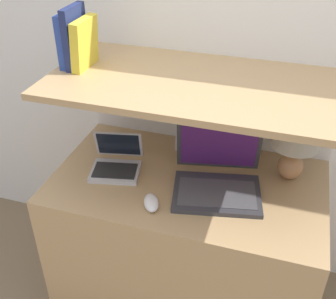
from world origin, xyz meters
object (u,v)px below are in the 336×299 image
(computer_mouse, at_px, (151,203))
(book_yellow, at_px, (84,44))
(laptop_small, at_px, (116,163))
(book_navy, at_px, (75,37))
(book_blue, at_px, (68,40))
(laptop_large, at_px, (217,178))
(table_lamp, at_px, (296,137))
(router_box, at_px, (190,135))

(computer_mouse, relative_size, book_yellow, 0.60)
(laptop_small, xyz_separation_m, book_navy, (-0.18, 0.09, 0.54))
(laptop_small, bearing_deg, computer_mouse, -39.79)
(book_blue, bearing_deg, book_navy, 0.00)
(computer_mouse, bearing_deg, laptop_small, 140.21)
(book_blue, distance_m, book_yellow, 0.08)
(laptop_large, distance_m, computer_mouse, 0.31)
(laptop_small, relative_size, book_yellow, 1.24)
(book_blue, bearing_deg, book_yellow, 0.00)
(computer_mouse, distance_m, book_blue, 0.76)
(table_lamp, bearing_deg, book_navy, -174.86)
(laptop_small, distance_m, book_navy, 0.57)
(laptop_small, xyz_separation_m, book_blue, (-0.22, 0.09, 0.52))
(table_lamp, relative_size, laptop_large, 0.75)
(table_lamp, xyz_separation_m, router_box, (-0.48, 0.09, -0.13))
(table_lamp, relative_size, laptop_small, 1.24)
(computer_mouse, bearing_deg, book_navy, 145.73)
(book_blue, bearing_deg, table_lamp, 4.95)
(laptop_large, xyz_separation_m, book_blue, (-0.69, 0.09, 0.50))
(book_navy, bearing_deg, computer_mouse, -34.27)
(book_blue, distance_m, book_navy, 0.04)
(book_blue, xyz_separation_m, book_yellow, (0.08, 0.00, -0.01))
(book_navy, relative_size, book_yellow, 1.22)
(laptop_small, height_order, computer_mouse, laptop_small)
(computer_mouse, xyz_separation_m, router_box, (0.04, 0.46, 0.06))
(table_lamp, bearing_deg, book_yellow, -174.64)
(router_box, distance_m, book_blue, 0.71)
(laptop_large, relative_size, router_box, 2.66)
(table_lamp, height_order, laptop_large, table_lamp)
(laptop_small, bearing_deg, book_navy, 154.02)
(laptop_small, xyz_separation_m, router_box, (0.27, 0.27, 0.04))
(computer_mouse, height_order, book_blue, book_blue)
(book_navy, bearing_deg, laptop_small, -25.98)
(table_lamp, bearing_deg, laptop_small, -167.00)
(computer_mouse, height_order, router_box, router_box)
(router_box, bearing_deg, table_lamp, -10.65)
(table_lamp, xyz_separation_m, book_yellow, (-0.90, -0.08, 0.34))
(table_lamp, relative_size, book_yellow, 1.53)
(router_box, relative_size, book_navy, 0.63)
(book_navy, bearing_deg, book_blue, 180.00)
(computer_mouse, relative_size, book_navy, 0.49)
(laptop_large, height_order, book_blue, book_blue)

